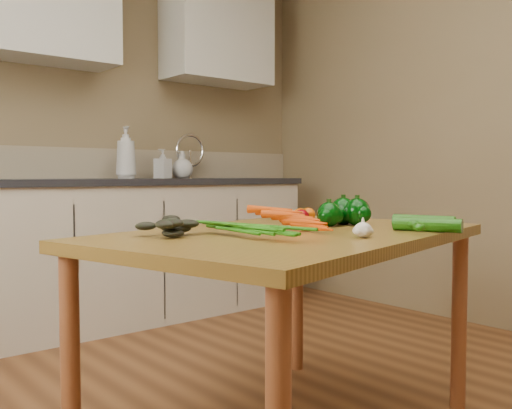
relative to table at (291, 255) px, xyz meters
The scene contains 18 objects.
room 0.62m from the table, 109.19° to the right, with size 4.04×5.04×2.64m.
counter_run 1.89m from the table, 85.05° to the left, with size 2.84×0.64×1.14m.
upper_cabinets 2.43m from the table, 77.01° to the left, with size 2.15×0.35×0.70m.
table is the anchor object (origin of this frame).
soap_bottle_a 2.03m from the table, 79.09° to the left, with size 0.13×0.13×0.34m, color silver.
soap_bottle_b 2.11m from the table, 71.46° to the left, with size 0.09×0.09×0.20m, color silver.
soap_bottle_c 2.22m from the table, 67.22° to the left, with size 0.15×0.15×0.19m, color silver.
carrot_bunch 0.14m from the table, 169.63° to the right, with size 0.25×0.20×0.07m, color #DD4505, non-canonical shape.
leafy_greens 0.45m from the table, 161.30° to the left, with size 0.20×0.18×0.10m, color black, non-canonical shape.
garlic_bulb 0.31m from the table, 85.12° to the right, with size 0.06×0.06×0.05m, color white.
pepper_a 0.27m from the table, ahead, with size 0.09×0.09×0.09m, color #023306.
pepper_b 0.37m from the table, 11.10° to the left, with size 0.10×0.10×0.10m, color #023306.
pepper_c 0.38m from the table, ahead, with size 0.10×0.10×0.10m, color #023306.
tomato_a 0.30m from the table, 38.56° to the left, with size 0.06×0.06×0.06m, color #840208.
tomato_b 0.36m from the table, 40.53° to the left, with size 0.06×0.06×0.06m, color #DB5605.
tomato_c 0.44m from the table, 37.31° to the left, with size 0.06×0.06×0.06m, color #DB5605.
zucchini_a 0.49m from the table, 30.82° to the right, with size 0.05×0.05×0.22m, color #124907.
zucchini_b 0.47m from the table, 42.53° to the right, with size 0.05×0.05×0.23m, color #124907.
Camera 1 is at (-1.29, -1.10, 0.93)m, focal length 40.00 mm.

